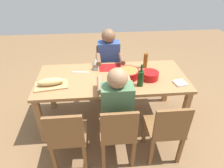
# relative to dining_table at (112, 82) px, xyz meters

# --- Properties ---
(ground_plane) EXTENTS (8.00, 8.00, 0.00)m
(ground_plane) POSITION_rel_dining_table_xyz_m (0.00, 0.00, -0.66)
(ground_plane) COLOR brown
(dining_table) EXTENTS (1.99, 0.85, 0.74)m
(dining_table) POSITION_rel_dining_table_xyz_m (0.00, 0.00, 0.00)
(dining_table) COLOR #9E7044
(dining_table) RESTS_ON ground_plane
(chair_far_center) EXTENTS (0.40, 0.40, 0.85)m
(chair_far_center) POSITION_rel_dining_table_xyz_m (0.00, 0.75, -0.17)
(chair_far_center) COLOR brown
(chair_far_center) RESTS_ON ground_plane
(diner_far_center) EXTENTS (0.41, 0.53, 1.20)m
(diner_far_center) POSITION_rel_dining_table_xyz_m (-0.00, 0.56, 0.04)
(diner_far_center) COLOR #2D2D38
(diner_far_center) RESTS_ON ground_plane
(chair_near_center) EXTENTS (0.40, 0.40, 0.85)m
(chair_near_center) POSITION_rel_dining_table_xyz_m (0.00, -0.75, -0.17)
(chair_near_center) COLOR brown
(chair_near_center) RESTS_ON ground_plane
(diner_near_center) EXTENTS (0.41, 0.53, 1.20)m
(diner_near_center) POSITION_rel_dining_table_xyz_m (0.00, -0.56, 0.04)
(diner_near_center) COLOR #2D2D38
(diner_near_center) RESTS_ON ground_plane
(chair_far_right) EXTENTS (0.40, 0.40, 0.85)m
(chair_far_right) POSITION_rel_dining_table_xyz_m (0.55, 0.75, -0.17)
(chair_far_right) COLOR brown
(chair_far_right) RESTS_ON ground_plane
(chair_far_left) EXTENTS (0.40, 0.40, 0.85)m
(chair_far_left) POSITION_rel_dining_table_xyz_m (-0.55, 0.75, -0.17)
(chair_far_left) COLOR brown
(chair_far_left) RESTS_ON ground_plane
(serving_bowl_fruit) EXTENTS (0.29, 0.29, 0.10)m
(serving_bowl_fruit) POSITION_rel_dining_table_xyz_m (-0.22, 0.01, 0.14)
(serving_bowl_fruit) COLOR red
(serving_bowl_fruit) RESTS_ON dining_table
(serving_bowl_pasta) EXTENTS (0.22, 0.22, 0.10)m
(serving_bowl_pasta) POSITION_rel_dining_table_xyz_m (-0.49, 0.08, 0.14)
(serving_bowl_pasta) COLOR red
(serving_bowl_pasta) RESTS_ON dining_table
(cutting_board) EXTENTS (0.43, 0.28, 0.02)m
(cutting_board) POSITION_rel_dining_table_xyz_m (0.77, 0.15, 0.09)
(cutting_board) COLOR tan
(cutting_board) RESTS_ON dining_table
(bread_loaf) EXTENTS (0.33, 0.16, 0.09)m
(bread_loaf) POSITION_rel_dining_table_xyz_m (0.77, 0.15, 0.15)
(bread_loaf) COLOR tan
(bread_loaf) RESTS_ON cutting_board
(wine_bottle) EXTENTS (0.08, 0.08, 0.29)m
(wine_bottle) POSITION_rel_dining_table_xyz_m (-0.33, 0.23, 0.19)
(wine_bottle) COLOR #193819
(wine_bottle) RESTS_ON dining_table
(beer_bottle) EXTENTS (0.06, 0.06, 0.22)m
(beer_bottle) POSITION_rel_dining_table_xyz_m (-0.50, -0.23, 0.19)
(beer_bottle) COLOR brown
(beer_bottle) RESTS_ON dining_table
(wine_glass) EXTENTS (0.08, 0.08, 0.17)m
(wine_glass) POSITION_rel_dining_table_xyz_m (0.21, -0.24, 0.20)
(wine_glass) COLOR silver
(wine_glass) RESTS_ON dining_table
(placemat_far_center) EXTENTS (0.32, 0.23, 0.01)m
(placemat_far_center) POSITION_rel_dining_table_xyz_m (0.00, 0.27, 0.09)
(placemat_far_center) COLOR black
(placemat_far_center) RESTS_ON dining_table
(placemat_near_center) EXTENTS (0.32, 0.23, 0.01)m
(placemat_near_center) POSITION_rel_dining_table_xyz_m (0.00, -0.27, 0.09)
(placemat_near_center) COLOR maroon
(placemat_near_center) RESTS_ON dining_table
(carving_knife) EXTENTS (0.23, 0.05, 0.01)m
(carving_knife) POSITION_rel_dining_table_xyz_m (0.42, -0.16, 0.09)
(carving_knife) COLOR silver
(carving_knife) RESTS_ON dining_table
(napkin_stack) EXTENTS (0.16, 0.16, 0.02)m
(napkin_stack) POSITION_rel_dining_table_xyz_m (-0.85, 0.24, 0.09)
(napkin_stack) COLOR white
(napkin_stack) RESTS_ON dining_table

